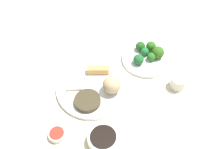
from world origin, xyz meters
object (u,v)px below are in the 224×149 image
(teacup, at_px, (178,82))
(main_plate, at_px, (93,88))
(broccoli_plate, at_px, (147,58))
(sauce_ramekin_sweet_and_sour, at_px, (57,134))
(soy_sauce_bowl, at_px, (103,139))

(teacup, bearing_deg, main_plate, -81.54)
(broccoli_plate, height_order, sauce_ramekin_sweet_and_sour, sauce_ramekin_sweet_and_sour)
(sauce_ramekin_sweet_and_sour, distance_m, teacup, 0.52)
(sauce_ramekin_sweet_and_sour, xyz_separation_m, teacup, (-0.27, 0.44, 0.02))
(broccoli_plate, bearing_deg, sauce_ramekin_sweet_and_sour, -37.24)
(soy_sauce_bowl, bearing_deg, broccoli_plate, 161.06)
(soy_sauce_bowl, xyz_separation_m, sauce_ramekin_sweet_and_sour, (-0.01, -0.17, -0.01))
(broccoli_plate, xyz_separation_m, soy_sauce_bowl, (0.42, -0.14, 0.01))
(soy_sauce_bowl, bearing_deg, sauce_ramekin_sweet_and_sour, -91.84)
(sauce_ramekin_sweet_and_sour, bearing_deg, broccoli_plate, 142.76)
(sauce_ramekin_sweet_and_sour, height_order, teacup, teacup)
(main_plate, xyz_separation_m, sauce_ramekin_sweet_and_sour, (0.22, -0.10, 0.00))
(soy_sauce_bowl, distance_m, sauce_ramekin_sweet_and_sour, 0.17)
(broccoli_plate, bearing_deg, soy_sauce_bowl, -18.94)
(main_plate, height_order, teacup, teacup)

